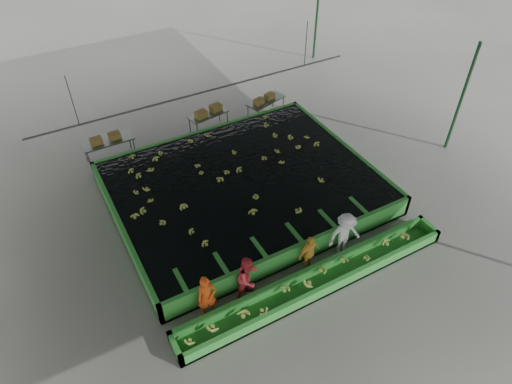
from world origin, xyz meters
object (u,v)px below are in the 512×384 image
flotation_tank (244,188)px  worker_b (248,278)px  box_stack_left (106,141)px  sorting_trough (317,282)px  worker_a (207,297)px  worker_c (309,253)px  box_stack_mid (209,114)px  worker_d (345,235)px  packing_table_right (266,108)px  box_stack_right (264,101)px  packing_table_mid (209,121)px  packing_table_left (110,150)px

flotation_tank → worker_b: bearing=-116.2°
flotation_tank → box_stack_left: box_stack_left is taller
sorting_trough → worker_a: 3.67m
worker_c → box_stack_mid: (0.65, 9.39, 0.12)m
worker_c → worker_d: bearing=-7.6°
packing_table_right → box_stack_left: (-7.82, 0.22, 0.55)m
worker_d → box_stack_right: 9.29m
worker_a → packing_table_mid: size_ratio=0.87×
flotation_tank → box_stack_left: bearing=128.6°
flotation_tank → worker_b: size_ratio=5.70×
packing_table_left → packing_table_mid: bearing=0.6°
worker_c → box_stack_right: worker_c is taller
box_stack_left → box_stack_mid: 4.86m
box_stack_mid → worker_a: bearing=-114.9°
worker_a → worker_c: 3.71m
flotation_tank → box_stack_right: 6.04m
worker_c → packing_table_left: 10.24m
flotation_tank → box_stack_right: box_stack_right is taller
worker_a → box_stack_mid: bearing=70.0°
packing_table_left → box_stack_left: bearing=-157.2°
box_stack_right → packing_table_left: bearing=177.7°
packing_table_left → box_stack_left: box_stack_left is taller
sorting_trough → box_stack_right: bearing=69.6°
worker_a → box_stack_right: bearing=56.5°
packing_table_mid → packing_table_right: bearing=-5.8°
sorting_trough → packing_table_mid: (0.82, 10.22, 0.18)m
worker_d → packing_table_left: worker_d is taller
sorting_trough → packing_table_left: bearing=111.2°
worker_c → packing_table_right: size_ratio=0.75×
packing_table_right → box_stack_right: bearing=-156.6°
worker_c → box_stack_mid: bearing=78.4°
sorting_trough → box_stack_mid: (0.84, 10.19, 0.62)m
sorting_trough → worker_b: worker_b is taller
flotation_tank → packing_table_mid: (0.82, 5.12, -0.02)m
flotation_tank → box_stack_mid: box_stack_mid is taller
sorting_trough → packing_table_mid: 10.25m
flotation_tank → box_stack_mid: bearing=80.7°
packing_table_left → packing_table_mid: size_ratio=1.15×
worker_a → worker_b: worker_b is taller
worker_a → packing_table_right: 11.70m
flotation_tank → box_stack_mid: size_ratio=7.05×
sorting_trough → box_stack_right: box_stack_right is taller
flotation_tank → packing_table_mid: bearing=81.0°
box_stack_left → box_stack_right: bearing=-2.0°
box_stack_left → box_stack_right: box_stack_left is taller
sorting_trough → worker_b: 2.34m
packing_table_right → worker_d: bearing=-103.3°
flotation_tank → worker_d: worker_d is taller
worker_b → box_stack_right: bearing=33.0°
worker_d → worker_b: bearing=-170.2°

